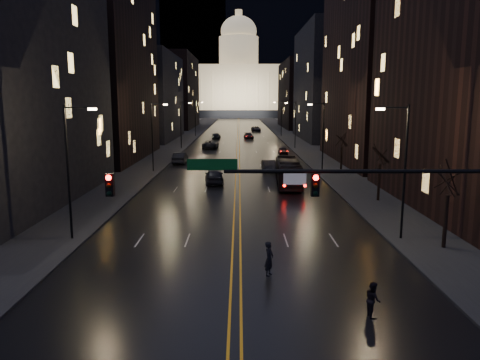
{
  "coord_description": "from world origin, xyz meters",
  "views": [
    {
      "loc": [
        0.16,
        -20.15,
        9.27
      ],
      "look_at": [
        0.23,
        12.3,
        3.71
      ],
      "focal_mm": 35.0,
      "sensor_mm": 36.0,
      "label": 1
    }
  ],
  "objects_px": {
    "bus": "(288,173)",
    "oncoming_car_b": "(180,158)",
    "traffic_signal": "(369,196)",
    "receding_car_a": "(269,166)",
    "oncoming_car_a": "(214,176)",
    "pedestrian_b": "(373,299)",
    "pedestrian_a": "(269,259)"
  },
  "relations": [
    {
      "from": "bus",
      "to": "oncoming_car_b",
      "type": "height_order",
      "value": "bus"
    },
    {
      "from": "pedestrian_a",
      "to": "pedestrian_b",
      "type": "distance_m",
      "value": 6.36
    },
    {
      "from": "oncoming_car_a",
      "to": "pedestrian_a",
      "type": "xyz_separation_m",
      "value": [
        4.38,
        -27.91,
        0.09
      ]
    },
    {
      "from": "receding_car_a",
      "to": "pedestrian_b",
      "type": "distance_m",
      "value": 41.56
    },
    {
      "from": "bus",
      "to": "oncoming_car_b",
      "type": "relative_size",
      "value": 2.06
    },
    {
      "from": "bus",
      "to": "pedestrian_a",
      "type": "xyz_separation_m",
      "value": [
        -3.79,
        -26.67,
        -0.51
      ]
    },
    {
      "from": "bus",
      "to": "oncoming_car_a",
      "type": "distance_m",
      "value": 8.28
    },
    {
      "from": "bus",
      "to": "pedestrian_b",
      "type": "distance_m",
      "value": 31.48
    },
    {
      "from": "traffic_signal",
      "to": "bus",
      "type": "xyz_separation_m",
      "value": [
        -0.35,
        30.3,
        -3.65
      ]
    },
    {
      "from": "receding_car_a",
      "to": "traffic_signal",
      "type": "bearing_deg",
      "value": -89.68
    },
    {
      "from": "oncoming_car_b",
      "to": "pedestrian_a",
      "type": "relative_size",
      "value": 2.7
    },
    {
      "from": "traffic_signal",
      "to": "pedestrian_b",
      "type": "height_order",
      "value": "traffic_signal"
    },
    {
      "from": "bus",
      "to": "pedestrian_a",
      "type": "relative_size",
      "value": 5.56
    },
    {
      "from": "oncoming_car_b",
      "to": "pedestrian_b",
      "type": "relative_size",
      "value": 3.2
    },
    {
      "from": "pedestrian_b",
      "to": "traffic_signal",
      "type": "bearing_deg",
      "value": -1.44
    },
    {
      "from": "pedestrian_a",
      "to": "pedestrian_b",
      "type": "relative_size",
      "value": 1.19
    },
    {
      "from": "oncoming_car_a",
      "to": "receding_car_a",
      "type": "xyz_separation_m",
      "value": [
        6.69,
        8.81,
        -0.08
      ]
    },
    {
      "from": "oncoming_car_b",
      "to": "receding_car_a",
      "type": "xyz_separation_m",
      "value": [
        12.57,
        -7.96,
        -0.06
      ]
    },
    {
      "from": "oncoming_car_b",
      "to": "receding_car_a",
      "type": "bearing_deg",
      "value": 149.06
    },
    {
      "from": "oncoming_car_b",
      "to": "pedestrian_b",
      "type": "xyz_separation_m",
      "value": [
        14.44,
        -49.48,
        -0.04
      ]
    },
    {
      "from": "bus",
      "to": "oncoming_car_b",
      "type": "bearing_deg",
      "value": 130.6
    },
    {
      "from": "oncoming_car_a",
      "to": "pedestrian_b",
      "type": "xyz_separation_m",
      "value": [
        8.55,
        -32.71,
        -0.06
      ]
    },
    {
      "from": "traffic_signal",
      "to": "pedestrian_a",
      "type": "xyz_separation_m",
      "value": [
        -4.14,
        3.63,
        -4.16
      ]
    },
    {
      "from": "traffic_signal",
      "to": "bus",
      "type": "bearing_deg",
      "value": 90.67
    },
    {
      "from": "bus",
      "to": "receding_car_a",
      "type": "distance_m",
      "value": 10.18
    },
    {
      "from": "traffic_signal",
      "to": "oncoming_car_b",
      "type": "relative_size",
      "value": 3.42
    },
    {
      "from": "oncoming_car_a",
      "to": "pedestrian_b",
      "type": "bearing_deg",
      "value": 99.84
    },
    {
      "from": "receding_car_a",
      "to": "pedestrian_b",
      "type": "bearing_deg",
      "value": -89.7
    },
    {
      "from": "receding_car_a",
      "to": "pedestrian_a",
      "type": "height_order",
      "value": "pedestrian_a"
    },
    {
      "from": "oncoming_car_a",
      "to": "pedestrian_b",
      "type": "height_order",
      "value": "oncoming_car_a"
    },
    {
      "from": "pedestrian_a",
      "to": "receding_car_a",
      "type": "bearing_deg",
      "value": 20.63
    },
    {
      "from": "traffic_signal",
      "to": "receding_car_a",
      "type": "relative_size",
      "value": 3.69
    }
  ]
}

